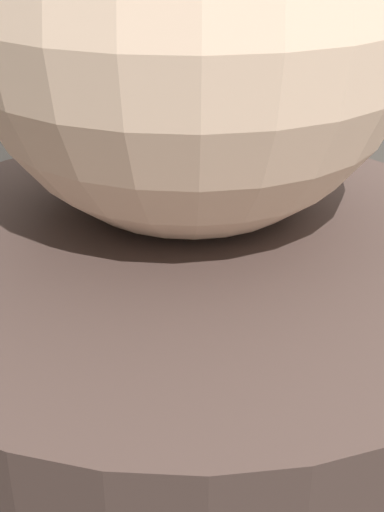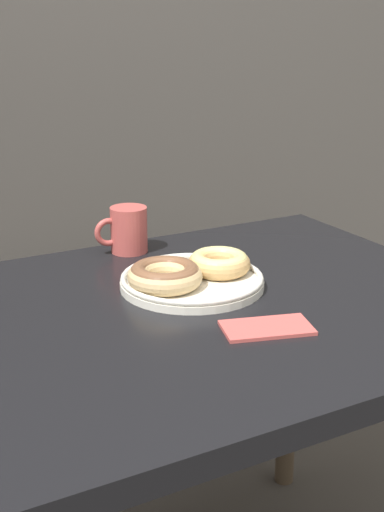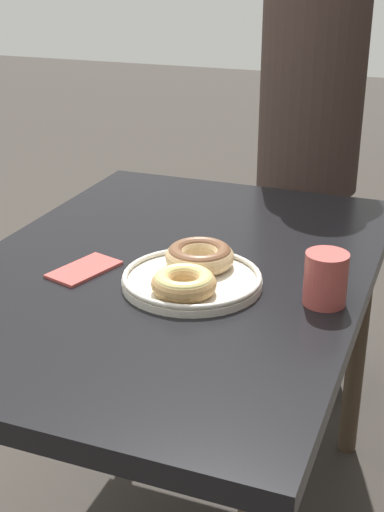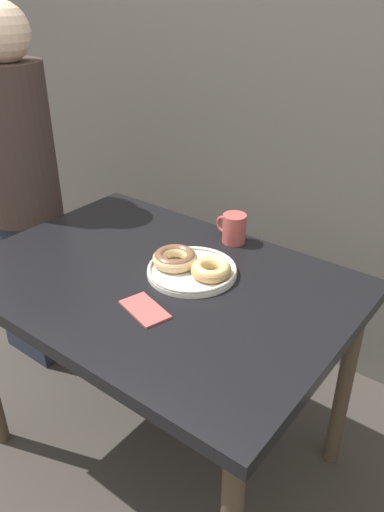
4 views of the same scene
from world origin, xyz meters
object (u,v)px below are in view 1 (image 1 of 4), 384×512
Objects in this scene: donut_plate at (192,274)px; napkin at (310,278)px; coffee_mug at (54,269)px; dining_table at (236,343)px.

donut_plate is 0.22m from napkin.
donut_plate is 2.37× the size of coffee_mug.
donut_plate is (0.07, 0.08, 0.11)m from dining_table.
napkin is (0.02, -0.22, -0.02)m from donut_plate.
napkin is at bearing -85.15° from donut_plate.
dining_table is 0.35m from coffee_mug.
donut_plate reaches higher than napkin.
napkin is at bearing -85.86° from coffee_mug.
donut_plate is 0.25m from coffee_mug.
coffee_mug is (0.05, 0.32, 0.13)m from dining_table.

